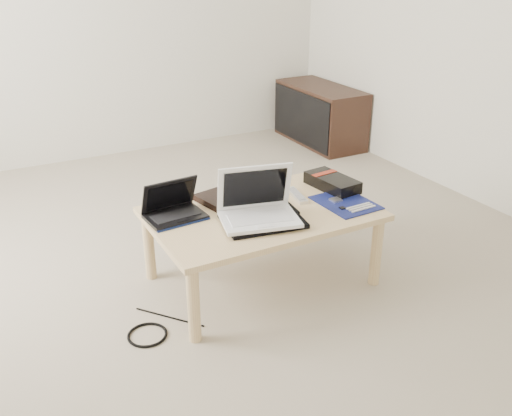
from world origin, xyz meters
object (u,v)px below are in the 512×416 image
coffee_table (262,220)px  white_laptop (258,208)px  media_cabinet (319,115)px  gpu_box (332,182)px  netbook (174,209)px

coffee_table → white_laptop: (-0.08, -0.10, 0.12)m
media_cabinet → gpu_box: (-1.10, -1.74, 0.18)m
coffee_table → white_laptop: white_laptop is taller
white_laptop → media_cabinet: bearing=49.2°
white_laptop → gpu_box: white_laptop is taller
netbook → white_laptop: (0.33, -0.24, 0.03)m
coffee_table → media_cabinet: bearing=49.1°
coffee_table → white_laptop: bearing=-127.4°
netbook → gpu_box: size_ratio=0.89×
coffee_table → media_cabinet: size_ratio=1.22×
coffee_table → netbook: netbook is taller
netbook → white_laptop: size_ratio=0.71×
white_laptop → gpu_box: 0.58m
white_laptop → gpu_box: (0.55, 0.18, -0.04)m
media_cabinet → gpu_box: size_ratio=2.79×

